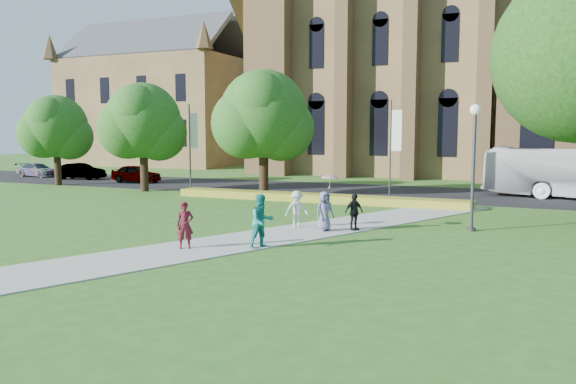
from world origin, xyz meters
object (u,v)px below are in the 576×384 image
at_px(streetlamp, 474,152).
at_px(pedestrian_0, 185,225).
at_px(car_1, 81,171).
at_px(car_0, 136,174).
at_px(car_2, 37,170).

distance_m(streetlamp, pedestrian_0, 12.11).
bearing_deg(pedestrian_0, car_1, 104.13).
relative_size(car_0, car_1, 0.99).
bearing_deg(pedestrian_0, streetlamp, 6.11).
bearing_deg(car_2, streetlamp, -106.71).
distance_m(car_1, car_2, 5.85).
bearing_deg(car_0, streetlamp, -114.26).
distance_m(streetlamp, car_1, 36.34).
relative_size(car_0, car_2, 0.99).
bearing_deg(car_1, car_2, 73.39).
bearing_deg(streetlamp, pedestrian_0, -138.34).
bearing_deg(car_0, pedestrian_0, -137.36).
height_order(streetlamp, car_0, streetlamp).
relative_size(streetlamp, car_0, 1.25).
bearing_deg(streetlamp, car_2, 160.63).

